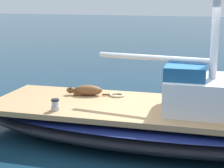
% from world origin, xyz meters
% --- Properties ---
extents(ground_plane, '(120.00, 120.00, 0.00)m').
position_xyz_m(ground_plane, '(0.00, 0.00, 0.00)').
color(ground_plane, '#143347').
extents(sailboat_main, '(3.55, 7.53, 0.66)m').
position_xyz_m(sailboat_main, '(0.00, 0.00, 0.34)').
color(sailboat_main, black).
rests_on(sailboat_main, ground).
extents(cabin_house, '(1.71, 2.41, 0.84)m').
position_xyz_m(cabin_house, '(-0.18, 1.10, 1.01)').
color(cabin_house, silver).
rests_on(cabin_house, sailboat_main).
extents(dog_brown, '(0.42, 0.94, 0.22)m').
position_xyz_m(dog_brown, '(-0.21, -1.68, 0.77)').
color(dog_brown, brown).
rests_on(dog_brown, sailboat_main).
extents(deck_winch, '(0.16, 0.16, 0.21)m').
position_xyz_m(deck_winch, '(0.98, -1.70, 0.76)').
color(deck_winch, '#B7B7BC').
rests_on(deck_winch, sailboat_main).
extents(coiled_rope, '(0.32, 0.32, 0.04)m').
position_xyz_m(coiled_rope, '(-0.41, -1.07, 0.68)').
color(coiled_rope, beige).
rests_on(coiled_rope, sailboat_main).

